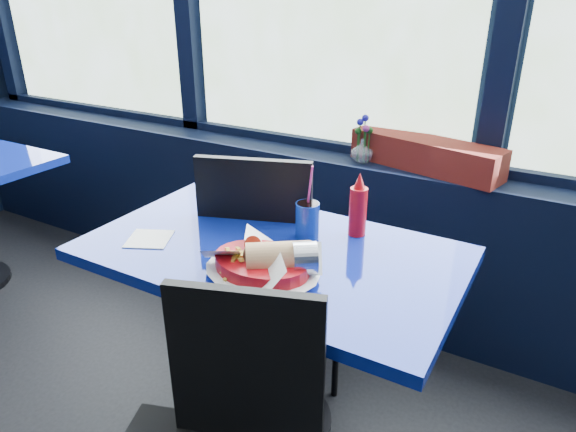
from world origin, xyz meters
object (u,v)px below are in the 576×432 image
object	(u,v)px
chair_near_back	(281,254)
soda_cup	(307,220)
planter_box	(425,154)
food_basket	(264,263)
flower_vase	(362,148)
near_table	(272,296)
ketchup_bottle	(358,208)

from	to	relation	value
chair_near_back	soda_cup	distance (m)	0.36
chair_near_back	planter_box	world-z (taller)	chair_near_back
food_basket	planter_box	bearing A→B (deg)	71.15
chair_near_back	flower_vase	bearing A→B (deg)	-119.73
chair_near_back	planter_box	size ratio (longest dim) A/B	1.48
near_table	soda_cup	world-z (taller)	soda_cup
soda_cup	chair_near_back	bearing A→B (deg)	141.22
soda_cup	near_table	bearing A→B (deg)	-118.86
near_table	flower_vase	bearing A→B (deg)	92.11
soda_cup	flower_vase	bearing A→B (deg)	97.91
chair_near_back	ketchup_bottle	world-z (taller)	chair_near_back
planter_box	flower_vase	bearing A→B (deg)	-156.25
planter_box	chair_near_back	bearing A→B (deg)	-108.30
flower_vase	ketchup_bottle	world-z (taller)	flower_vase
planter_box	ketchup_bottle	world-z (taller)	ketchup_bottle
chair_near_back	ketchup_bottle	bearing A→B (deg)	151.99
ketchup_bottle	soda_cup	world-z (taller)	soda_cup
flower_vase	food_basket	bearing A→B (deg)	-83.99
food_basket	soda_cup	xyz separation A→B (m)	(-0.01, 0.28, 0.02)
food_basket	ketchup_bottle	bearing A→B (deg)	62.04
flower_vase	ketchup_bottle	size ratio (longest dim) A/B	0.96
food_basket	ketchup_bottle	distance (m)	0.41
near_table	chair_near_back	bearing A→B (deg)	114.88
near_table	soda_cup	distance (m)	0.28
ketchup_bottle	soda_cup	size ratio (longest dim) A/B	0.83
near_table	planter_box	distance (m)	0.96
planter_box	food_basket	world-z (taller)	planter_box
near_table	soda_cup	size ratio (longest dim) A/B	4.54
food_basket	ketchup_bottle	xyz separation A→B (m)	(0.13, 0.39, 0.06)
chair_near_back	soda_cup	size ratio (longest dim) A/B	3.69
soda_cup	ketchup_bottle	bearing A→B (deg)	39.38
planter_box	soda_cup	size ratio (longest dim) A/B	2.49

